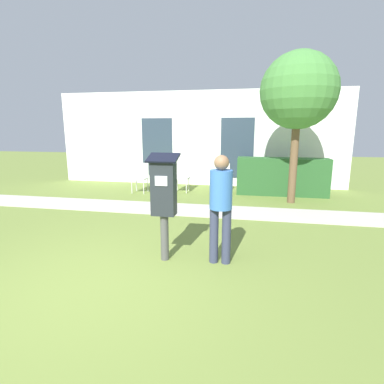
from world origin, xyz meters
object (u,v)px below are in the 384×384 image
parking_meter (164,193)px  outdoor_chair_left (141,175)px  person_standing (221,201)px  outdoor_chair_right (222,176)px  outdoor_chair_middle (182,175)px

parking_meter → outdoor_chair_left: 5.12m
person_standing → outdoor_chair_right: bearing=64.2°
outdoor_chair_left → outdoor_chair_right: same height
person_standing → outdoor_chair_middle: person_standing is taller
person_standing → outdoor_chair_left: bearing=91.7°
outdoor_chair_left → outdoor_chair_middle: size_ratio=1.00×
person_standing → outdoor_chair_right: (-0.45, 4.95, -0.40)m
person_standing → outdoor_chair_left: (-2.94, 4.58, -0.40)m
parking_meter → outdoor_chair_middle: size_ratio=1.77×
parking_meter → outdoor_chair_left: parking_meter is taller
outdoor_chair_left → outdoor_chair_right: 2.52m
parking_meter → person_standing: bearing=3.8°
outdoor_chair_left → outdoor_chair_middle: same height
parking_meter → person_standing: parking_meter is taller
parking_meter → outdoor_chair_middle: (-0.87, 4.98, -0.49)m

